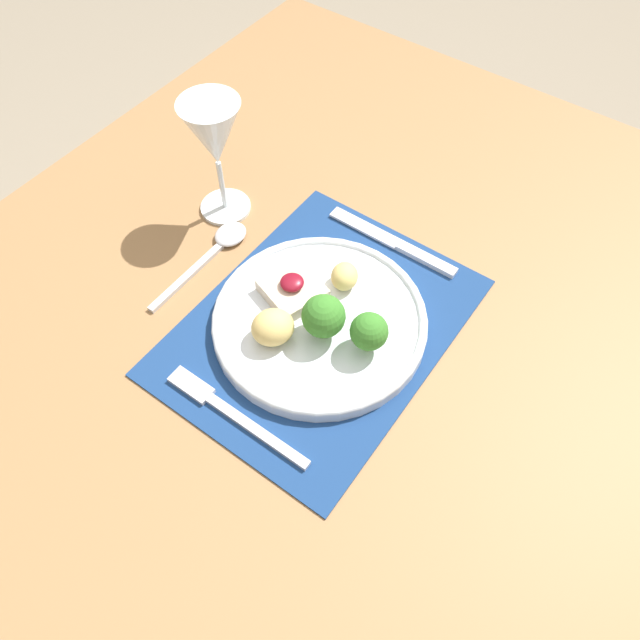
% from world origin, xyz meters
% --- Properties ---
extents(ground_plane, '(8.00, 8.00, 0.00)m').
position_xyz_m(ground_plane, '(0.00, 0.00, 0.00)').
color(ground_plane, gray).
extents(dining_table, '(1.29, 1.07, 0.76)m').
position_xyz_m(dining_table, '(0.00, 0.00, 0.67)').
color(dining_table, olive).
rests_on(dining_table, ground_plane).
extents(placemat, '(0.41, 0.31, 0.00)m').
position_xyz_m(placemat, '(0.00, 0.00, 0.77)').
color(placemat, navy).
rests_on(placemat, dining_table).
extents(dinner_plate, '(0.28, 0.28, 0.08)m').
position_xyz_m(dinner_plate, '(-0.00, -0.00, 0.79)').
color(dinner_plate, silver).
rests_on(dinner_plate, placemat).
extents(fork, '(0.02, 0.21, 0.01)m').
position_xyz_m(fork, '(-0.17, 0.02, 0.77)').
color(fork, silver).
rests_on(fork, placemat).
extents(knife, '(0.02, 0.21, 0.01)m').
position_xyz_m(knife, '(0.18, -0.01, 0.77)').
color(knife, silver).
rests_on(knife, placemat).
extents(spoon, '(0.19, 0.04, 0.01)m').
position_xyz_m(spoon, '(0.03, 0.20, 0.77)').
color(spoon, silver).
rests_on(spoon, dining_table).
extents(wine_glass_near, '(0.08, 0.08, 0.19)m').
position_xyz_m(wine_glass_near, '(0.09, 0.24, 0.90)').
color(wine_glass_near, white).
rests_on(wine_glass_near, dining_table).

